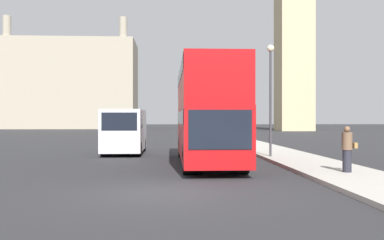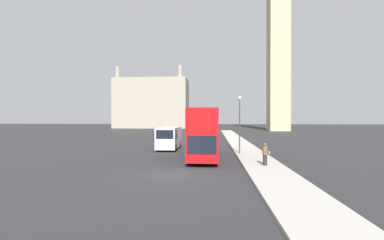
% 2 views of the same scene
% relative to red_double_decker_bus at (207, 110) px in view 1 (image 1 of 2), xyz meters
% --- Properties ---
extents(ground_plane, '(300.00, 300.00, 0.00)m').
position_rel_red_double_decker_bus_xyz_m(ground_plane, '(-1.96, -7.34, -2.45)').
color(ground_plane, '#28282B').
extents(building_block_distant, '(27.24, 13.52, 22.72)m').
position_rel_red_double_decker_bus_xyz_m(building_block_distant, '(-22.72, 73.76, 6.90)').
color(building_block_distant, '#9E937F').
rests_on(building_block_distant, ground_plane).
extents(red_double_decker_bus, '(2.47, 10.15, 4.42)m').
position_rel_red_double_decker_bus_xyz_m(red_double_decker_bus, '(0.00, 0.00, 0.00)').
color(red_double_decker_bus, '#A80F11').
rests_on(red_double_decker_bus, ground_plane).
extents(white_van, '(2.22, 5.80, 2.58)m').
position_rel_red_double_decker_bus_xyz_m(white_van, '(-4.33, 6.04, -1.07)').
color(white_van, silver).
rests_on(white_van, ground_plane).
extents(pedestrian, '(0.52, 0.36, 1.64)m').
position_rel_red_double_decker_bus_xyz_m(pedestrian, '(4.65, -4.35, -1.48)').
color(pedestrian, '#23232D').
rests_on(pedestrian, sidewalk_strip).
extents(street_lamp, '(0.36, 0.36, 5.68)m').
position_rel_red_double_decker_bus_xyz_m(street_lamp, '(3.44, 2.22, 1.43)').
color(street_lamp, '#38383D').
rests_on(street_lamp, sidewalk_strip).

